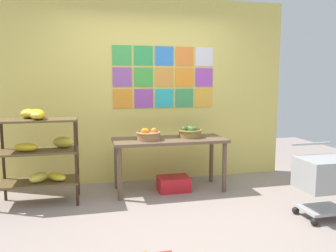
{
  "coord_description": "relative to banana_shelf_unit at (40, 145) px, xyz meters",
  "views": [
    {
      "loc": [
        -0.85,
        -3.33,
        1.49
      ],
      "look_at": [
        0.09,
        0.59,
        0.95
      ],
      "focal_mm": 35.83,
      "sensor_mm": 36.0,
      "label": 1
    }
  ],
  "objects": [
    {
      "name": "ground",
      "position": [
        1.43,
        -0.9,
        -0.73
      ],
      "size": [
        9.12,
        9.12,
        0.0
      ],
      "primitive_type": "plane",
      "color": "gray"
    },
    {
      "name": "back_wall_with_art",
      "position": [
        1.44,
        0.68,
        0.63
      ],
      "size": [
        4.31,
        0.07,
        2.71
      ],
      "color": "#E4CD62",
      "rests_on": "ground"
    },
    {
      "name": "banana_shelf_unit",
      "position": [
        0.0,
        0.0,
        0.0
      ],
      "size": [
        0.93,
        0.45,
        1.16
      ],
      "color": "#342212",
      "rests_on": "ground"
    },
    {
      "name": "display_table",
      "position": [
        1.64,
        0.12,
        -0.1
      ],
      "size": [
        1.53,
        0.61,
        0.72
      ],
      "color": "brown",
      "rests_on": "ground"
    },
    {
      "name": "fruit_basket_left",
      "position": [
        1.95,
        0.16,
        0.07
      ],
      "size": [
        0.34,
        0.34,
        0.16
      ],
      "color": "olive",
      "rests_on": "display_table"
    },
    {
      "name": "fruit_basket_right",
      "position": [
        1.34,
        0.08,
        0.06
      ],
      "size": [
        0.32,
        0.32,
        0.16
      ],
      "color": "#A1714B",
      "rests_on": "display_table"
    },
    {
      "name": "produce_crate_under_table",
      "position": [
        1.69,
        0.08,
        -0.63
      ],
      "size": [
        0.43,
        0.3,
        0.2
      ],
      "primitive_type": "cube",
      "color": "red",
      "rests_on": "ground"
    },
    {
      "name": "shopping_cart",
      "position": [
        3.05,
        -1.2,
        -0.26
      ],
      "size": [
        0.53,
        0.47,
        0.8
      ],
      "rotation": [
        0.0,
        0.0,
        0.13
      ],
      "color": "black",
      "rests_on": "ground"
    }
  ]
}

